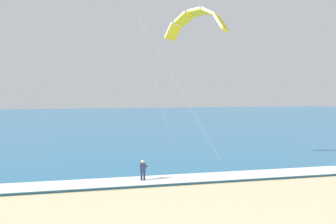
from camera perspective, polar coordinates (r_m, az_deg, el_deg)
name	(u,v)px	position (r m, az deg, el deg)	size (l,w,h in m)	color
sea	(125,119)	(82.74, -7.20, -1.19)	(200.00, 120.00, 0.20)	teal
surf_foam	(202,177)	(25.14, 5.71, -10.90)	(200.00, 2.35, 0.04)	white
surfboard	(143,183)	(24.19, -4.27, -11.93)	(0.95, 1.46, 0.09)	#239EC6
kitesurfer	(143,170)	(23.98, -4.26, -9.81)	(0.65, 0.65, 1.69)	#191E38
kite_primary	(196,20)	(28.01, 4.79, 15.18)	(6.93, 5.63, 11.87)	yellow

